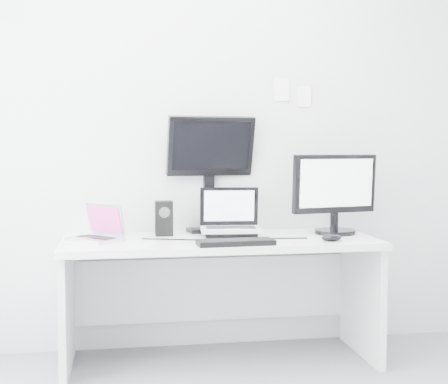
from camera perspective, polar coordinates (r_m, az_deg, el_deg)
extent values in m
plane|color=silver|center=(3.96, -1.16, 5.42)|extent=(3.60, 0.00, 3.60)
cube|color=white|center=(3.72, -0.36, -9.78)|extent=(1.80, 0.70, 0.73)
cube|color=silver|center=(3.62, -11.64, -2.65)|extent=(0.36, 0.36, 0.22)
cube|color=black|center=(3.78, -5.46, -2.38)|extent=(0.11, 0.11, 0.21)
cube|color=#B5B8BD|center=(3.73, 0.62, -1.76)|extent=(0.37, 0.30, 0.29)
cube|color=black|center=(3.92, -1.29, 1.76)|extent=(0.56, 0.26, 0.74)
cube|color=black|center=(3.88, 10.05, -0.07)|extent=(0.58, 0.35, 0.50)
cube|color=black|center=(3.41, 1.06, -4.57)|extent=(0.42, 0.17, 0.03)
ellipsoid|color=black|center=(3.59, 9.69, -4.10)|extent=(0.13, 0.09, 0.04)
cube|color=white|center=(4.06, 5.23, 9.19)|extent=(0.10, 0.00, 0.14)
cube|color=white|center=(4.10, 7.28, 8.56)|extent=(0.09, 0.00, 0.13)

